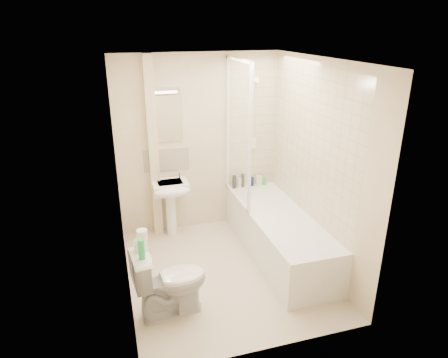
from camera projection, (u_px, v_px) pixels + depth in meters
name	position (u px, v px, depth m)	size (l,w,h in m)	color
floor	(225.00, 272.00, 4.69)	(2.50, 2.50, 0.00)	beige
wall_back	(199.00, 145.00, 5.37)	(2.20, 0.02, 2.40)	beige
wall_left	(120.00, 188.00, 3.97)	(0.02, 2.50, 2.40)	beige
wall_right	(318.00, 167.00, 4.55)	(0.02, 2.50, 2.40)	beige
ceiling	(226.00, 60.00, 3.82)	(2.20, 2.50, 0.02)	white
tile_back	(252.00, 125.00, 5.48)	(0.70, 0.01, 1.75)	beige
tile_right	(310.00, 143.00, 4.64)	(0.01, 2.10, 1.75)	beige
pipe_boxing	(153.00, 150.00, 5.16)	(0.12, 0.12, 2.40)	beige
splashback	(167.00, 160.00, 5.31)	(0.60, 0.01, 0.30)	beige
mirror	(164.00, 119.00, 5.11)	(0.46, 0.01, 0.60)	white
strip_light	(163.00, 90.00, 4.95)	(0.42, 0.07, 0.07)	silver
bathtub	(278.00, 233.00, 4.97)	(0.70, 2.10, 0.55)	white
shower_screen	(238.00, 133.00, 4.98)	(0.04, 0.92, 1.80)	white
shower_fixture	(253.00, 117.00, 5.40)	(0.10, 0.16, 0.99)	white
pedestal_sink	(171.00, 194.00, 5.25)	(0.46, 0.45, 0.90)	white
bottle_black_a	(234.00, 182.00, 5.62)	(0.06, 0.06, 0.18)	black
bottle_white_a	(239.00, 183.00, 5.65)	(0.06, 0.06, 0.14)	silver
bottle_black_b	(243.00, 180.00, 5.65)	(0.05, 0.05, 0.20)	black
bottle_blue	(252.00, 181.00, 5.70)	(0.05, 0.05, 0.14)	navy
bottle_cream	(258.00, 180.00, 5.72)	(0.06, 0.06, 0.15)	beige
bottle_white_b	(260.00, 180.00, 5.73)	(0.06, 0.06, 0.14)	silver
bottle_green	(264.00, 181.00, 5.76)	(0.06, 0.06, 0.10)	green
toilet	(170.00, 281.00, 3.91)	(0.75, 0.48, 0.73)	white
toilet_roll_lower	(141.00, 245.00, 3.75)	(0.12, 0.12, 0.11)	white
toilet_roll_upper	(142.00, 234.00, 3.73)	(0.10, 0.10, 0.09)	white
green_bottle	(141.00, 249.00, 3.59)	(0.06, 0.06, 0.20)	green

